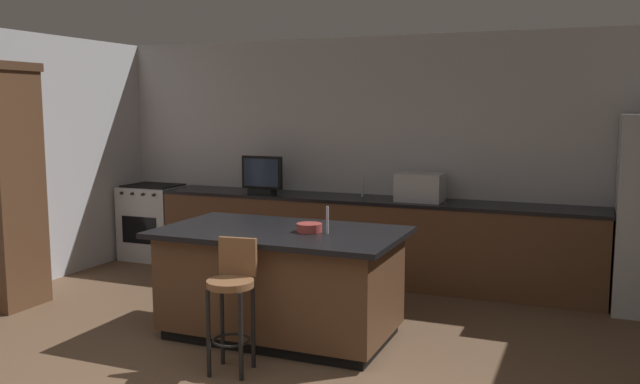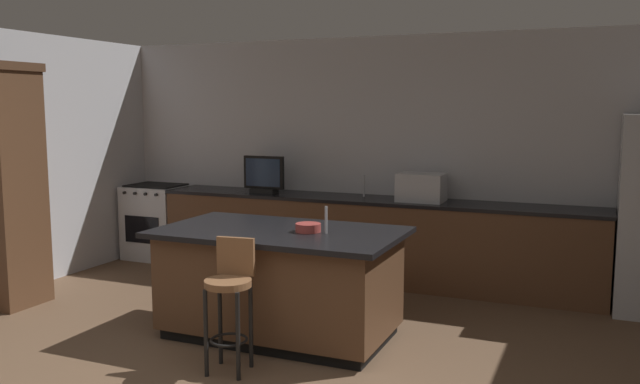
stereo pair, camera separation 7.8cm
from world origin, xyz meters
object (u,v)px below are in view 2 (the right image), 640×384
at_px(range_oven, 157,221).
at_px(microwave, 421,187).
at_px(tv_monitor, 264,176).
at_px(cell_phone, 310,230).
at_px(fruit_bowl, 308,228).
at_px(bar_stool_center, 230,293).
at_px(cabinet_tower, 3,181).
at_px(kitchen_island, 280,282).

bearing_deg(range_oven, microwave, 0.02).
height_order(tv_monitor, cell_phone, tv_monitor).
bearing_deg(fruit_bowl, range_oven, 146.69).
relative_size(tv_monitor, bar_stool_center, 0.52).
relative_size(fruit_bowl, cell_phone, 1.38).
bearing_deg(bar_stool_center, tv_monitor, 105.63).
distance_m(cabinet_tower, bar_stool_center, 2.97).
relative_size(range_oven, cabinet_tower, 0.41).
bearing_deg(cabinet_tower, kitchen_island, 4.37).
xyz_separation_m(range_oven, cabinet_tower, (-0.13, -2.18, 0.74)).
xyz_separation_m(cabinet_tower, bar_stool_center, (2.84, -0.58, -0.63)).
xyz_separation_m(kitchen_island, microwave, (0.69, 1.97, 0.61)).
height_order(tv_monitor, fruit_bowl, tv_monitor).
bearing_deg(tv_monitor, range_oven, 178.14).
height_order(cabinet_tower, bar_stool_center, cabinet_tower).
distance_m(fruit_bowl, cell_phone, 0.05).
distance_m(range_oven, microwave, 3.46).
bearing_deg(kitchen_island, tv_monitor, 121.19).
xyz_separation_m(cabinet_tower, microwave, (3.53, 2.18, -0.13)).
height_order(microwave, fruit_bowl, microwave).
relative_size(microwave, tv_monitor, 0.96).
height_order(tv_monitor, bar_stool_center, tv_monitor).
xyz_separation_m(kitchen_island, fruit_bowl, (0.25, 0.01, 0.48)).
distance_m(microwave, bar_stool_center, 2.89).
distance_m(kitchen_island, tv_monitor, 2.33).
relative_size(kitchen_island, range_oven, 2.13).
xyz_separation_m(tv_monitor, fruit_bowl, (1.41, -1.90, -0.18)).
height_order(kitchen_island, tv_monitor, tv_monitor).
bearing_deg(microwave, bar_stool_center, -104.07).
bearing_deg(bar_stool_center, cell_phone, 65.96).
distance_m(cabinet_tower, cell_phone, 3.12).
distance_m(kitchen_island, bar_stool_center, 0.81).
distance_m(range_oven, cell_phone, 3.56).
height_order(kitchen_island, cabinet_tower, cabinet_tower).
bearing_deg(bar_stool_center, microwave, 68.50).
bearing_deg(cabinet_tower, tv_monitor, 51.62).
distance_m(kitchen_island, microwave, 2.17).
bearing_deg(fruit_bowl, tv_monitor, 126.58).
xyz_separation_m(range_oven, cell_phone, (2.97, -1.91, 0.44)).
bearing_deg(kitchen_island, microwave, 70.71).
bearing_deg(kitchen_island, cabinet_tower, -175.63).
height_order(range_oven, bar_stool_center, bar_stool_center).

